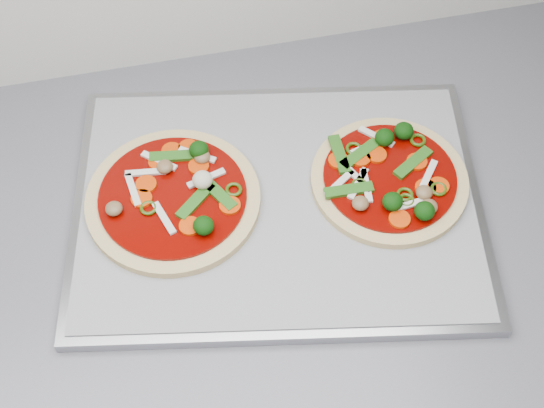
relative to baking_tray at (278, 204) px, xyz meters
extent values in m
cube|color=silver|center=(0.24, -0.03, -0.48)|extent=(3.60, 0.60, 0.86)
cube|color=slate|center=(0.24, -0.03, -0.03)|extent=(3.60, 0.60, 0.04)
cube|color=gray|center=(0.00, 0.00, 0.00)|extent=(0.54, 0.44, 0.02)
cube|color=gray|center=(0.00, 0.00, 0.01)|extent=(0.52, 0.42, 0.00)
cylinder|color=#D5BE76|center=(-0.12, 0.02, 0.02)|extent=(0.23, 0.23, 0.01)
cylinder|color=#6E0800|center=(-0.12, 0.02, 0.02)|extent=(0.19, 0.19, 0.00)
ellipsoid|color=#0F3D07|center=(-0.09, -0.03, 0.03)|extent=(0.02, 0.02, 0.02)
cube|color=silver|center=(-0.08, 0.07, 0.03)|extent=(0.04, 0.03, 0.00)
cylinder|color=#DE4700|center=(-0.08, 0.06, 0.03)|extent=(0.03, 0.03, 0.00)
ellipsoid|color=brown|center=(-0.19, 0.01, 0.03)|extent=(0.03, 0.03, 0.01)
ellipsoid|color=#0F3D07|center=(-0.08, 0.07, 0.03)|extent=(0.03, 0.03, 0.02)
cylinder|color=#DE4700|center=(-0.13, 0.07, 0.03)|extent=(0.04, 0.04, 0.00)
cube|color=silver|center=(-0.17, 0.04, 0.03)|extent=(0.01, 0.05, 0.00)
cube|color=silver|center=(-0.13, -0.01, 0.03)|extent=(0.02, 0.05, 0.00)
cube|color=silver|center=(-0.15, 0.06, 0.03)|extent=(0.05, 0.01, 0.00)
cube|color=silver|center=(-0.13, 0.07, 0.03)|extent=(0.04, 0.04, 0.00)
cube|color=silver|center=(-0.08, 0.04, 0.03)|extent=(0.05, 0.02, 0.00)
cylinder|color=#DE4700|center=(-0.11, 0.09, 0.03)|extent=(0.03, 0.03, 0.00)
cylinder|color=#DE4700|center=(-0.11, -0.03, 0.03)|extent=(0.03, 0.03, 0.00)
cylinder|color=#DE4700|center=(-0.16, 0.02, 0.03)|extent=(0.04, 0.04, 0.00)
ellipsoid|color=brown|center=(-0.08, 0.07, 0.03)|extent=(0.03, 0.03, 0.01)
cylinder|color=#DE4700|center=(-0.06, -0.01, 0.03)|extent=(0.03, 0.03, 0.00)
torus|color=#2C440B|center=(-0.15, 0.01, 0.03)|extent=(0.02, 0.02, 0.00)
cylinder|color=#DE4700|center=(-0.09, 0.09, 0.03)|extent=(0.03, 0.03, 0.00)
cube|color=#296C1A|center=(-0.11, 0.08, 0.03)|extent=(0.06, 0.02, 0.00)
torus|color=#2C440B|center=(-0.05, 0.01, 0.03)|extent=(0.02, 0.02, 0.00)
cylinder|color=#DE4700|center=(-0.15, 0.04, 0.03)|extent=(0.03, 0.03, 0.00)
cube|color=#296C1A|center=(-0.10, 0.01, 0.03)|extent=(0.05, 0.05, 0.00)
ellipsoid|color=brown|center=(-0.12, 0.06, 0.03)|extent=(0.03, 0.03, 0.01)
cube|color=#296C1A|center=(-0.07, 0.01, 0.03)|extent=(0.04, 0.06, 0.00)
ellipsoid|color=beige|center=(-0.08, 0.03, 0.03)|extent=(0.03, 0.03, 0.02)
cylinder|color=#D5BE76|center=(0.14, -0.01, 0.02)|extent=(0.25, 0.25, 0.01)
cylinder|color=#6E0800|center=(0.14, -0.01, 0.02)|extent=(0.21, 0.21, 0.00)
ellipsoid|color=#0F3D07|center=(0.17, 0.05, 0.03)|extent=(0.03, 0.03, 0.02)
cylinder|color=#DE4700|center=(0.19, -0.03, 0.03)|extent=(0.03, 0.03, 0.00)
torus|color=#2C440B|center=(0.14, -0.04, 0.03)|extent=(0.03, 0.03, 0.00)
cube|color=silver|center=(0.09, -0.01, 0.03)|extent=(0.04, 0.04, 0.00)
cube|color=silver|center=(0.12, 0.04, 0.03)|extent=(0.05, 0.02, 0.00)
torus|color=#2C440B|center=(0.10, -0.01, 0.03)|extent=(0.03, 0.03, 0.00)
ellipsoid|color=#0F3D07|center=(0.12, -0.05, 0.03)|extent=(0.03, 0.03, 0.02)
ellipsoid|color=#0F3D07|center=(0.14, 0.04, 0.03)|extent=(0.03, 0.03, 0.02)
cube|color=#296C1A|center=(0.11, 0.03, 0.03)|extent=(0.06, 0.04, 0.00)
ellipsoid|color=#0F3D07|center=(0.16, -0.07, 0.03)|extent=(0.03, 0.03, 0.02)
cylinder|color=#DE4700|center=(0.13, -0.07, 0.03)|extent=(0.03, 0.03, 0.00)
ellipsoid|color=brown|center=(0.16, -0.04, 0.03)|extent=(0.03, 0.03, 0.01)
torus|color=#2C440B|center=(0.14, -0.05, 0.03)|extent=(0.03, 0.03, 0.00)
cube|color=#296C1A|center=(0.08, -0.02, 0.03)|extent=(0.06, 0.02, 0.00)
cube|color=silver|center=(0.18, -0.02, 0.03)|extent=(0.04, 0.04, 0.00)
cube|color=silver|center=(0.10, 0.00, 0.03)|extent=(0.03, 0.05, 0.00)
cube|color=silver|center=(0.15, -0.05, 0.03)|extent=(0.05, 0.01, 0.00)
cube|color=#296C1A|center=(0.17, 0.01, 0.03)|extent=(0.06, 0.04, 0.00)
torus|color=#2C440B|center=(0.18, -0.04, 0.03)|extent=(0.03, 0.03, 0.00)
torus|color=#2C440B|center=(0.10, 0.04, 0.03)|extent=(0.02, 0.02, 0.00)
cylinder|color=#DE4700|center=(0.08, 0.03, 0.03)|extent=(0.03, 0.03, 0.00)
ellipsoid|color=brown|center=(0.16, -0.06, 0.03)|extent=(0.02, 0.02, 0.01)
torus|color=#2C440B|center=(0.18, 0.04, 0.03)|extent=(0.03, 0.03, 0.00)
cube|color=silver|center=(0.10, -0.01, 0.03)|extent=(0.01, 0.05, 0.00)
cube|color=#296C1A|center=(0.08, 0.04, 0.03)|extent=(0.01, 0.06, 0.00)
cylinder|color=#DE4700|center=(0.11, 0.03, 0.03)|extent=(0.04, 0.04, 0.00)
cylinder|color=#DE4700|center=(0.14, 0.05, 0.03)|extent=(0.03, 0.03, 0.00)
cube|color=silver|center=(0.07, 0.00, 0.03)|extent=(0.04, 0.03, 0.00)
cylinder|color=#DE4700|center=(0.13, 0.03, 0.03)|extent=(0.03, 0.03, 0.00)
cylinder|color=#DE4700|center=(0.17, 0.01, 0.03)|extent=(0.03, 0.03, 0.00)
cube|color=silver|center=(0.14, 0.05, 0.03)|extent=(0.04, 0.04, 0.00)
ellipsoid|color=brown|center=(0.09, -0.04, 0.03)|extent=(0.03, 0.03, 0.01)
cylinder|color=#DE4700|center=(0.17, -0.03, 0.03)|extent=(0.03, 0.03, 0.00)
camera|label=1|loc=(-0.12, -0.50, 0.75)|focal=50.00mm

